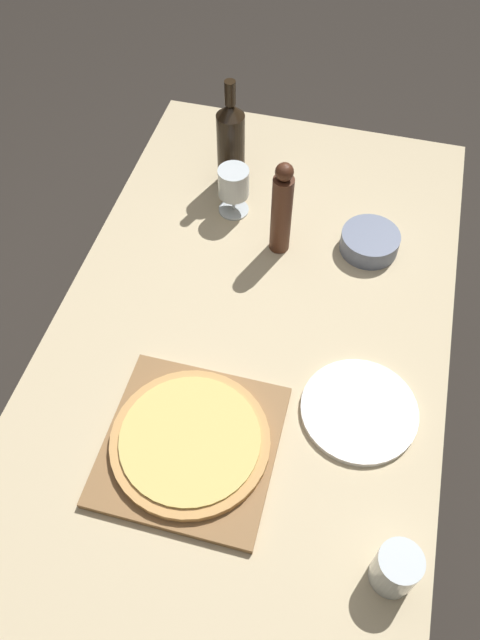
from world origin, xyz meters
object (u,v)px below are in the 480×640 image
Objects in this scene: wine_glass at (234,184)px; wine_bottle at (231,143)px; pepper_mill at (282,210)px; pizza at (190,441)px; small_bowl at (370,242)px.

wine_bottle is at bearing 108.35° from wine_glass.
pizza is at bearing -95.29° from pepper_mill.
wine_bottle is 0.12m from wine_glass.
wine_bottle is at bearing 99.15° from pizza.
wine_bottle is (-0.13, 0.79, 0.10)m from pizza.
wine_bottle reaches higher than wine_glass.
pepper_mill reaches higher than small_bowl.
pizza is 0.59m from pepper_mill.
wine_bottle is 2.28× the size of wine_glass.
wine_glass is at bearing 97.64° from pizza.
pepper_mill is (0.18, -0.21, -0.00)m from wine_bottle.
small_bowl is (0.40, -0.16, -0.10)m from wine_bottle.
wine_glass reaches higher than small_bowl.
pepper_mill is at bearing 84.71° from pizza.
wine_glass is at bearing -71.65° from wine_bottle.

